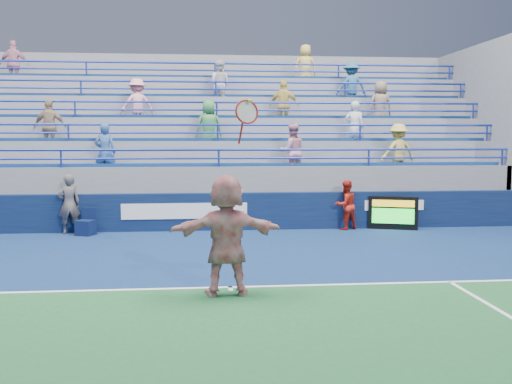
{
  "coord_description": "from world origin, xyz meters",
  "views": [
    {
      "loc": [
        -0.48,
        -10.03,
        2.7
      ],
      "look_at": [
        0.7,
        2.5,
        1.5
      ],
      "focal_mm": 40.0,
      "sensor_mm": 36.0,
      "label": 1
    }
  ],
  "objects": [
    {
      "name": "ground",
      "position": [
        0.0,
        0.0,
        0.0
      ],
      "size": [
        120.0,
        120.0,
        0.0
      ],
      "primitive_type": "plane",
      "color": "#333538"
    },
    {
      "name": "sponsor_wall",
      "position": [
        0.0,
        6.5,
        0.55
      ],
      "size": [
        18.0,
        0.32,
        1.1
      ],
      "color": "#091534",
      "rests_on": "ground"
    },
    {
      "name": "bleacher_stand",
      "position": [
        0.01,
        10.27,
        1.55
      ],
      "size": [
        18.0,
        5.6,
        6.13
      ],
      "color": "slate",
      "rests_on": "ground"
    },
    {
      "name": "serve_speed_board",
      "position": [
        5.1,
        6.12,
        0.49
      ],
      "size": [
        1.39,
        0.61,
        0.98
      ],
      "color": "black",
      "rests_on": "ground"
    },
    {
      "name": "judge_chair",
      "position": [
        -3.71,
        5.93,
        0.25
      ],
      "size": [
        0.56,
        0.57,
        0.77
      ],
      "color": "#0D183E",
      "rests_on": "ground"
    },
    {
      "name": "tennis_player",
      "position": [
        -0.08,
        -0.42,
        1.05
      ],
      "size": [
        1.96,
        0.7,
        3.35
      ],
      "color": "silver",
      "rests_on": "ground"
    },
    {
      "name": "line_judge",
      "position": [
        -4.21,
        6.24,
        0.85
      ],
      "size": [
        0.72,
        0.59,
        1.69
      ],
      "primitive_type": "imported",
      "rotation": [
        0.0,
        0.0,
        3.49
      ],
      "color": "#151C3B",
      "rests_on": "ground"
    },
    {
      "name": "ball_girl",
      "position": [
        3.7,
        6.25,
        0.73
      ],
      "size": [
        0.87,
        0.78,
        1.46
      ],
      "primitive_type": "imported",
      "rotation": [
        0.0,
        0.0,
        3.54
      ],
      "color": "#B21F14",
      "rests_on": "ground"
    }
  ]
}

